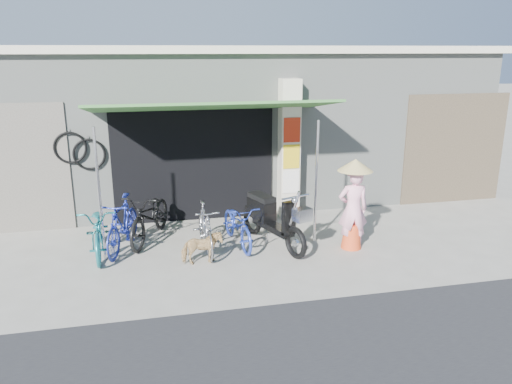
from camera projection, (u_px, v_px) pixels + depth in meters
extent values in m
plane|color=gray|center=(279.00, 261.00, 8.76)|extent=(80.00, 80.00, 0.00)
cube|color=gray|center=(230.00, 122.00, 13.07)|extent=(12.00, 5.00, 3.50)
cube|color=beige|center=(229.00, 50.00, 12.56)|extent=(12.30, 5.30, 0.16)
cube|color=black|center=(194.00, 164.00, 10.59)|extent=(3.40, 0.06, 2.50)
cube|color=black|center=(195.00, 195.00, 10.79)|extent=(3.06, 0.04, 1.10)
torus|color=black|center=(89.00, 154.00, 10.03)|extent=(0.65, 0.05, 0.65)
cylinder|color=silver|center=(88.00, 138.00, 9.96)|extent=(0.02, 0.02, 0.12)
torus|color=black|center=(70.00, 148.00, 9.92)|extent=(0.65, 0.05, 0.65)
cylinder|color=silver|center=(69.00, 132.00, 9.85)|extent=(0.02, 0.02, 0.12)
cube|color=beige|center=(289.00, 149.00, 10.83)|extent=(0.42, 0.42, 3.00)
cube|color=red|center=(292.00, 130.00, 10.50)|extent=(0.36, 0.02, 0.52)
cube|color=gold|center=(291.00, 157.00, 10.65)|extent=(0.36, 0.02, 0.52)
cube|color=white|center=(291.00, 182.00, 10.81)|extent=(0.36, 0.02, 0.50)
cube|color=#356C31|center=(212.00, 106.00, 9.42)|extent=(4.60, 1.88, 0.35)
cylinder|color=silver|center=(99.00, 196.00, 8.52)|extent=(0.05, 0.05, 2.36)
cylinder|color=silver|center=(316.00, 183.00, 9.33)|extent=(0.05, 0.05, 2.36)
cube|color=brown|center=(454.00, 149.00, 11.88)|extent=(2.60, 0.06, 2.60)
cube|color=#6B665B|center=(0.00, 170.00, 9.79)|extent=(2.60, 0.06, 2.60)
imported|color=#18696E|center=(99.00, 229.00, 8.96)|extent=(0.71, 1.82, 0.94)
imported|color=#212E9A|center=(122.00, 224.00, 9.12)|extent=(0.93, 1.75, 1.01)
imported|color=black|center=(150.00, 216.00, 9.61)|extent=(1.31, 2.01, 1.00)
imported|color=#9D9DA1|center=(205.00, 228.00, 9.06)|extent=(0.48, 1.52, 0.91)
imported|color=#22379E|center=(238.00, 224.00, 9.38)|extent=(0.76, 1.65, 0.83)
imported|color=tan|center=(202.00, 248.00, 8.58)|extent=(0.71, 0.36, 0.59)
torus|color=black|center=(296.00, 243.00, 8.81)|extent=(0.30, 0.59, 0.59)
torus|color=black|center=(252.00, 220.00, 9.98)|extent=(0.30, 0.59, 0.59)
cube|color=black|center=(273.00, 227.00, 9.37)|extent=(0.59, 1.08, 0.11)
cube|color=black|center=(261.00, 209.00, 9.62)|extent=(0.48, 0.67, 0.38)
cube|color=black|center=(261.00, 197.00, 9.56)|extent=(0.46, 0.67, 0.10)
cube|color=black|center=(289.00, 218.00, 8.88)|extent=(0.27, 0.19, 0.62)
cylinder|color=silver|center=(296.00, 197.00, 8.61)|extent=(0.56, 0.23, 0.04)
cube|color=silver|center=(302.00, 215.00, 8.52)|extent=(0.35, 0.31, 0.22)
imported|color=#FFABC5|center=(353.00, 209.00, 9.16)|extent=(0.60, 0.43, 1.52)
cone|color=#D8451E|center=(351.00, 236.00, 9.30)|extent=(0.38, 0.38, 0.46)
cone|color=tan|center=(355.00, 165.00, 8.93)|extent=(0.64, 0.64, 0.22)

